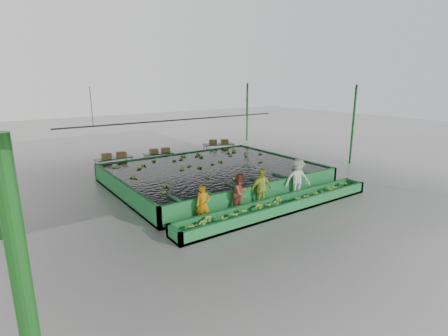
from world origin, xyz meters
TOP-DOWN VIEW (x-y plane):
  - ground at (0.00, 0.00)m, footprint 80.00×80.00m
  - shed_roof at (0.00, 0.00)m, footprint 20.00×22.00m
  - shed_posts at (0.00, 0.00)m, footprint 20.00×22.00m
  - flotation_tank at (0.00, 1.50)m, footprint 10.00×8.00m
  - tank_water at (0.00, 1.50)m, footprint 9.70×7.70m
  - sorting_trough at (0.00, -3.60)m, footprint 10.00×1.00m
  - cableway_rail at (0.00, 5.00)m, footprint 0.08×0.08m
  - rail_hanger_left at (-5.00, 5.00)m, footprint 0.04×0.04m
  - rail_hanger_right at (5.00, 5.00)m, footprint 0.04×0.04m
  - worker_a at (-3.29, -2.80)m, footprint 0.64×0.53m
  - worker_b at (-1.50, -2.80)m, footprint 0.98×0.86m
  - worker_c at (-0.40, -2.80)m, footprint 1.02×0.46m
  - worker_d at (1.80, -2.80)m, footprint 1.37×1.12m
  - packing_table_left at (-3.69, 6.32)m, footprint 2.14×1.00m
  - packing_table_mid at (-0.80, 6.53)m, footprint 1.89×0.96m
  - packing_table_right at (3.69, 6.39)m, footprint 2.28×1.48m
  - box_stack_left at (-3.68, 6.24)m, footprint 1.39×0.48m
  - box_stack_mid at (-0.67, 6.58)m, footprint 1.29×0.45m
  - box_stack_right at (3.72, 6.40)m, footprint 1.35×0.93m
  - floating_bananas at (0.00, 2.30)m, footprint 9.31×6.35m
  - trough_bananas at (0.00, -3.60)m, footprint 8.71×0.58m

SIDE VIEW (x-z plane):
  - ground at x=0.00m, z-range 0.00..0.00m
  - sorting_trough at x=0.00m, z-range 0.00..0.50m
  - trough_bananas at x=0.00m, z-range 0.34..0.46m
  - packing_table_mid at x=-0.80m, z-range 0.00..0.82m
  - flotation_tank at x=0.00m, z-range 0.00..0.90m
  - packing_table_left at x=-3.69m, z-range 0.00..0.95m
  - packing_table_right at x=3.69m, z-range 0.00..0.97m
  - worker_a at x=-3.29m, z-range 0.00..1.49m
  - box_stack_mid at x=-0.67m, z-range 0.69..0.96m
  - worker_b at x=-1.50m, z-range 0.00..1.69m
  - tank_water at x=0.00m, z-range 0.85..0.85m
  - floating_bananas at x=0.00m, z-range 0.79..0.91m
  - worker_c at x=-0.40m, z-range 0.00..1.71m
  - worker_d at x=1.80m, z-range 0.00..1.85m
  - box_stack_left at x=-3.68m, z-range 0.80..1.09m
  - box_stack_right at x=3.72m, z-range 0.82..1.11m
  - shed_posts at x=0.00m, z-range 0.00..5.00m
  - cableway_rail at x=0.00m, z-range -4.00..10.00m
  - rail_hanger_left at x=-5.00m, z-range 3.00..5.00m
  - rail_hanger_right at x=5.00m, z-range 3.00..5.00m
  - shed_roof at x=0.00m, z-range 4.98..5.02m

